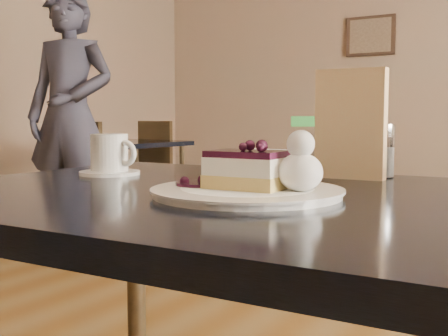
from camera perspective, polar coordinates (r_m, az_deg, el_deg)
The scene contains 11 objects.
main_table at distance 0.94m, azimuth 3.76°, elevation -7.24°, with size 1.22×0.83×0.75m.
dessert_plate at distance 0.88m, azimuth 2.37°, elevation -2.49°, with size 0.30×0.30×0.01m, color white.
cheesecake_slice at distance 0.88m, azimuth 2.38°, elevation -0.20°, with size 0.12×0.09×0.06m.
whipped_cream at distance 0.85m, azimuth 7.76°, elevation -0.41°, with size 0.07×0.07×0.06m.
berry_sauce at distance 0.92m, azimuth -2.48°, elevation -1.62°, with size 0.08×0.08×0.01m, color black.
coffee_set at distance 1.23m, azimuth -11.47°, elevation 1.14°, with size 0.14×0.13×0.09m.
menu_card at distance 1.15m, azimuth 12.73°, elevation 4.36°, with size 0.14×0.03×0.22m, color beige.
sugar_shaker at distance 1.19m, azimuth 15.59°, elevation 1.73°, with size 0.06×0.06×0.11m.
napkin_stack at distance 1.25m, azimuth 4.45°, elevation 0.65°, with size 0.12×0.12×0.05m, color white.
bg_table_far_left at distance 4.67m, azimuth -10.17°, elevation -4.87°, with size 0.97×1.65×1.10m.
patron at distance 4.06m, azimuth -15.36°, elevation 5.09°, with size 0.64×0.42×1.76m, color #292936.
Camera 1 is at (0.25, -0.78, 0.87)m, focal length 45.00 mm.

